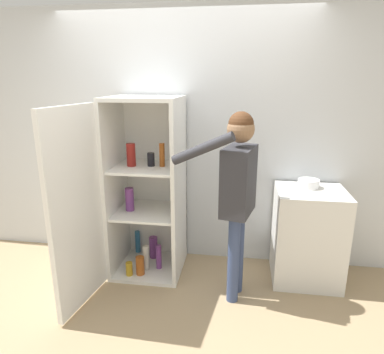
% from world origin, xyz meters
% --- Properties ---
extents(ground_plane, '(12.00, 12.00, 0.00)m').
position_xyz_m(ground_plane, '(0.00, 0.00, 0.00)').
color(ground_plane, tan).
extents(wall_back, '(7.00, 0.06, 2.55)m').
position_xyz_m(wall_back, '(0.00, 0.98, 1.27)').
color(wall_back, silver).
rests_on(wall_back, ground_plane).
extents(refrigerator, '(0.80, 1.30, 1.72)m').
position_xyz_m(refrigerator, '(-0.40, 0.52, 0.84)').
color(refrigerator, white).
rests_on(refrigerator, ground_plane).
extents(person, '(0.69, 0.50, 1.63)m').
position_xyz_m(person, '(0.56, 0.27, 1.05)').
color(person, '#384770').
rests_on(person, ground_plane).
extents(counter, '(0.62, 0.56, 0.89)m').
position_xyz_m(counter, '(1.23, 0.65, 0.45)').
color(counter, white).
rests_on(counter, ground_plane).
extents(bowl, '(0.19, 0.19, 0.08)m').
position_xyz_m(bowl, '(1.21, 0.74, 0.93)').
color(bowl, white).
rests_on(bowl, counter).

